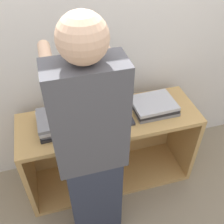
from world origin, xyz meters
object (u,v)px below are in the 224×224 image
at_px(laptop_stack_right, 154,106).
at_px(person, 91,155).
at_px(laptop_open, 108,108).
at_px(laptop_stack_left, 61,121).

relative_size(laptop_stack_right, person, 0.20).
xyz_separation_m(laptop_open, laptop_stack_left, (-0.36, -0.05, -0.00)).
relative_size(laptop_stack_left, laptop_stack_right, 1.04).
bearing_deg(person, laptop_open, 65.02).
bearing_deg(laptop_stack_left, person, -72.93).
distance_m(laptop_open, laptop_stack_right, 0.37).
distance_m(laptop_open, laptop_stack_left, 0.37).
bearing_deg(person, laptop_stack_right, 36.51).
bearing_deg(laptop_stack_right, laptop_stack_left, 179.97).
relative_size(laptop_open, laptop_stack_left, 0.93).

